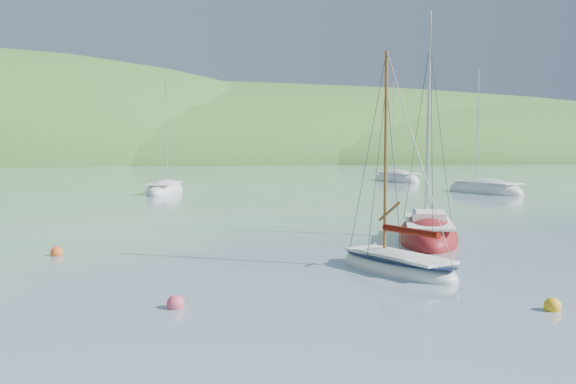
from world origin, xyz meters
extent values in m
plane|color=#7699A4|center=(0.00, 0.00, 0.00)|extent=(700.00, 700.00, 0.00)
ellipsoid|color=#316325|center=(0.00, 170.00, 0.00)|extent=(440.00, 110.00, 44.00)
ellipsoid|color=#316325|center=(90.00, 160.00, 0.00)|extent=(240.00, 100.00, 34.00)
ellipsoid|color=silver|center=(2.74, 5.52, 0.09)|extent=(3.78, 5.71, 1.31)
cube|color=white|center=(2.78, 5.42, 0.57)|extent=(2.88, 4.43, 0.10)
cylinder|color=brown|center=(2.50, 6.12, 4.11)|extent=(0.12, 0.12, 7.15)
ellipsoid|color=black|center=(2.74, 5.52, 0.47)|extent=(3.73, 5.65, 0.23)
cylinder|color=#560F05|center=(2.97, 4.92, 1.48)|extent=(1.16, 2.49, 0.24)
ellipsoid|color=maroon|center=(6.85, 11.99, 0.15)|extent=(5.36, 8.22, 2.14)
cube|color=white|center=(6.79, 11.85, 0.91)|extent=(4.09, 6.37, 0.10)
cylinder|color=silver|center=(7.20, 12.86, 5.73)|extent=(0.12, 0.12, 9.72)
cube|color=white|center=(6.79, 11.85, 1.15)|extent=(2.16, 2.56, 0.42)
cylinder|color=silver|center=(6.51, 11.13, 1.82)|extent=(1.46, 3.50, 0.09)
ellipsoid|color=silver|center=(-4.34, 43.90, 0.15)|extent=(4.75, 8.32, 2.15)
cube|color=white|center=(-4.38, 43.75, 0.91)|extent=(3.61, 6.46, 0.10)
cylinder|color=silver|center=(-4.09, 44.81, 5.59)|extent=(0.12, 0.12, 9.44)
ellipsoid|color=silver|center=(23.31, 56.95, 0.18)|extent=(4.15, 9.45, 2.49)
cube|color=white|center=(23.33, 56.77, 1.05)|extent=(3.13, 7.36, 0.10)
cylinder|color=silver|center=(23.20, 58.04, 6.51)|extent=(0.12, 0.12, 11.00)
ellipsoid|color=silver|center=(24.19, 37.85, 0.17)|extent=(5.31, 9.12, 2.35)
cube|color=white|center=(24.24, 37.68, 0.99)|extent=(4.04, 7.08, 0.10)
cylinder|color=silver|center=(23.90, 38.84, 6.12)|extent=(0.12, 0.12, 10.34)
sphere|color=yellow|center=(4.79, -0.37, 0.12)|extent=(0.46, 0.46, 0.46)
sphere|color=#D84A64|center=(-5.03, 2.01, 0.12)|extent=(0.49, 0.49, 0.49)
sphere|color=#F65C21|center=(-9.33, 11.36, 0.12)|extent=(0.50, 0.50, 0.50)
camera|label=1|loc=(-5.67, -15.31, 4.43)|focal=40.00mm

